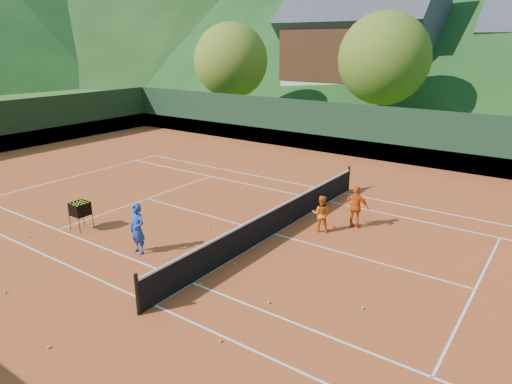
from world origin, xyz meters
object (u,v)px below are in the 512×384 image
Objects in this scene: coach at (137,229)px; student_b at (356,207)px; chalet_left at (361,49)px; tennis_net at (275,220)px; student_a at (321,214)px; ball_hopper at (80,209)px.

student_b is at bearing 55.36° from coach.
student_b is at bearing -66.68° from chalet_left.
tennis_net is at bearing 58.16° from coach.
student_a is at bearing -68.85° from chalet_left.
student_b is 0.13× the size of tennis_net.
chalet_left is at bearing -75.48° from student_b.
coach reaches higher than tennis_net.
chalet_left reaches higher than student_a.
coach is 34.81m from chalet_left.
coach is 7.46m from student_b.
ball_hopper is 34.19m from chalet_left.
tennis_net is (-1.16, -1.15, -0.15)m from student_a.
coach is 0.12× the size of chalet_left.
chalet_left is (-4.26, 33.57, 4.88)m from ball_hopper.
coach reaches higher than student_a.
student_a is (3.80, 4.83, -0.16)m from coach.
student_a is at bearing 41.68° from student_b.
chalet_left reaches higher than coach.
tennis_net is (-2.00, -2.16, -0.26)m from student_b.
coach is at bearing -2.00° from ball_hopper.
ball_hopper is 0.07× the size of chalet_left.
coach is 3.10m from ball_hopper.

